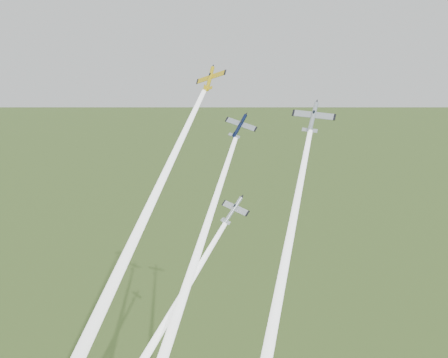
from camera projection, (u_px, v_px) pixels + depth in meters
plane_yellow at (210, 79)px, 120.62m from camera, size 10.01×6.68×8.89m
smoke_trail_yellow at (146, 215)px, 109.32m from camera, size 6.09×41.34×46.99m
plane_navy at (240, 126)px, 121.14m from camera, size 7.62×7.45×7.93m
smoke_trail_navy at (184, 294)px, 106.46m from camera, size 13.26×46.96×54.28m
plane_silver_right at (313, 117)px, 110.47m from camera, size 10.03×9.21×7.86m
smoke_trail_silver_right at (278, 301)px, 95.07m from camera, size 17.68×45.06×53.31m
plane_silver_low at (233, 210)px, 114.62m from camera, size 9.28×7.46×7.25m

